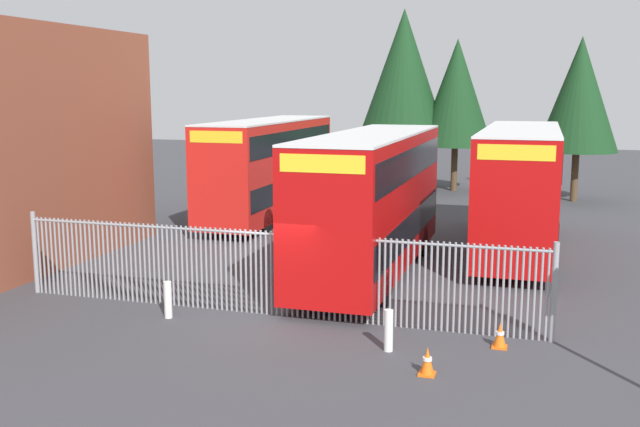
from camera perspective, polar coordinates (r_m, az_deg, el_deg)
The scene contains 12 objects.
ground_plane at distance 26.30m, azimuth 2.56°, elevation -2.88°, with size 100.00×100.00×0.00m, color #3D3D42.
palisade_fence at distance 18.67m, azimuth -4.25°, elevation -4.44°, with size 14.20×0.14×2.35m.
double_decker_bus_near_gate at distance 22.63m, azimuth 4.12°, elevation 1.28°, with size 2.54×10.81×4.42m.
double_decker_bus_behind_fence_left at distance 32.30m, azimuth -4.05°, elevation 3.82°, with size 2.54×10.81×4.42m.
double_decker_bus_behind_fence_right at distance 26.56m, azimuth 15.42°, elevation 2.21°, with size 2.54×10.81×4.42m.
bollard_near_left at distance 18.93m, azimuth -11.86°, elevation -6.64°, with size 0.20×0.20×0.95m, color silver.
bollard_center_front at distance 16.34m, azimuth 5.41°, elevation -9.13°, with size 0.20×0.20×0.95m, color silver.
traffic_cone_by_gate at distance 17.01m, azimuth 13.95°, elevation -9.27°, with size 0.34×0.34×0.59m.
traffic_cone_mid_forecourt at distance 15.20m, azimuth 8.43°, elevation -11.41°, with size 0.34×0.34×0.59m.
tree_tall_back at distance 42.35m, azimuth 6.58°, elevation 10.75°, with size 5.15×5.15×10.22m.
tree_short_side at distance 41.87m, azimuth 10.68°, elevation 9.30°, with size 4.16×4.16×8.52m.
tree_mid_row at distance 39.47m, azimuth 19.72°, elevation 8.78°, with size 4.04×4.04×8.37m.
Camera 1 is at (6.39, -16.86, 5.75)m, focal length 40.73 mm.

